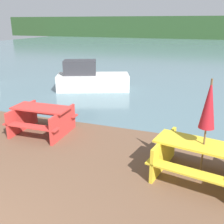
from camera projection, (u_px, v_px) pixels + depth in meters
water at (181, 49)px, 30.44m from camera, size 60.00×50.00×0.00m
far_treeline at (194, 28)px, 47.54m from camera, size 80.00×1.60×4.00m
picnic_table_yellow at (202, 158)px, 5.24m from camera, size 2.11×1.71×0.78m
picnic_table_red at (42, 118)px, 7.46m from camera, size 1.66×1.43×0.78m
umbrella_crimson at (209, 105)px, 4.87m from camera, size 0.30×0.30×2.09m
boat at (90, 79)px, 12.22m from camera, size 3.53×2.41×1.39m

